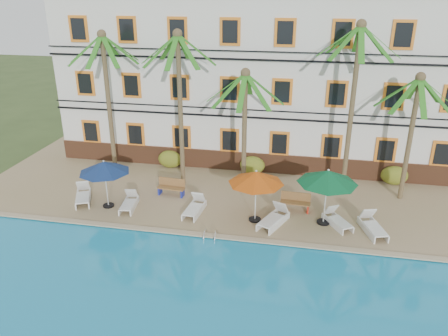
% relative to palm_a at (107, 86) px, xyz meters
% --- Properties ---
extents(ground, '(100.00, 100.00, 0.00)m').
position_rel_palm_a_xyz_m(ground, '(8.19, -5.11, -5.57)').
color(ground, '#384C23').
rests_on(ground, ground).
extents(pool_deck, '(30.00, 12.00, 0.25)m').
position_rel_palm_a_xyz_m(pool_deck, '(8.19, -0.11, -5.44)').
color(pool_deck, tan).
rests_on(pool_deck, ground).
extents(pool_coping, '(30.00, 0.35, 0.06)m').
position_rel_palm_a_xyz_m(pool_coping, '(8.19, -6.01, -5.29)').
color(pool_coping, tan).
rests_on(pool_coping, pool_deck).
extents(hotel_building, '(25.40, 6.44, 10.22)m').
position_rel_palm_a_xyz_m(hotel_building, '(8.19, 4.87, -0.19)').
color(hotel_building, silver).
rests_on(hotel_building, pool_deck).
extents(palm_a, '(3.97, 3.97, 8.36)m').
position_rel_palm_a_xyz_m(palm_a, '(0.00, 0.00, 0.00)').
color(palm_a, brown).
rests_on(palm_a, pool_deck).
extents(palm_b, '(3.97, 3.97, 8.54)m').
position_rel_palm_a_xyz_m(palm_b, '(4.44, -0.65, 0.10)').
color(palm_b, brown).
rests_on(palm_b, pool_deck).
extents(palm_c, '(3.97, 3.97, 6.76)m').
position_rel_palm_a_xyz_m(palm_c, '(8.00, -1.01, -0.94)').
color(palm_c, brown).
rests_on(palm_c, pool_deck).
extents(palm_d, '(3.97, 3.97, 9.08)m').
position_rel_palm_a_xyz_m(palm_d, '(13.37, -0.20, 0.41)').
color(palm_d, brown).
rests_on(palm_d, pool_deck).
extents(palm_e, '(3.97, 3.97, 6.71)m').
position_rel_palm_a_xyz_m(palm_e, '(16.38, -0.28, -0.96)').
color(palm_e, brown).
rests_on(palm_e, pool_deck).
extents(shrub_left, '(1.50, 0.90, 1.10)m').
position_rel_palm_a_xyz_m(shrub_left, '(2.99, 1.49, -4.77)').
color(shrub_left, '#1D5217').
rests_on(shrub_left, pool_deck).
extents(shrub_mid, '(1.50, 0.90, 1.10)m').
position_rel_palm_a_xyz_m(shrub_mid, '(8.16, 1.49, -4.77)').
color(shrub_mid, '#1D5217').
rests_on(shrub_mid, pool_deck).
extents(shrub_right, '(1.50, 0.90, 1.10)m').
position_rel_palm_a_xyz_m(shrub_right, '(16.30, 1.49, -4.77)').
color(shrub_right, '#1D5217').
rests_on(shrub_right, pool_deck).
extents(umbrella_blue, '(2.56, 2.56, 2.56)m').
position_rel_palm_a_xyz_m(umbrella_blue, '(1.45, -4.17, -3.14)').
color(umbrella_blue, black).
rests_on(umbrella_blue, pool_deck).
extents(umbrella_red, '(2.65, 2.65, 2.65)m').
position_rel_palm_a_xyz_m(umbrella_red, '(9.05, -4.18, -3.06)').
color(umbrella_red, black).
rests_on(umbrella_red, pool_deck).
extents(umbrella_green, '(2.82, 2.82, 2.81)m').
position_rel_palm_a_xyz_m(umbrella_green, '(12.30, -3.81, -2.91)').
color(umbrella_green, black).
rests_on(umbrella_green, pool_deck).
extents(lounger_a, '(1.46, 2.09, 0.93)m').
position_rel_palm_a_xyz_m(lounger_a, '(-0.12, -3.83, -5.01)').
color(lounger_a, silver).
rests_on(lounger_a, pool_deck).
extents(lounger_b, '(0.88, 1.86, 0.85)m').
position_rel_palm_a_xyz_m(lounger_b, '(2.57, -4.10, -5.04)').
color(lounger_b, silver).
rests_on(lounger_b, pool_deck).
extents(lounger_c, '(0.85, 1.97, 0.91)m').
position_rel_palm_a_xyz_m(lounger_c, '(5.99, -3.99, -5.02)').
color(lounger_c, silver).
rests_on(lounger_c, pool_deck).
extents(lounger_d, '(1.49, 2.17, 0.97)m').
position_rel_palm_a_xyz_m(lounger_d, '(9.97, -4.37, -5.00)').
color(lounger_d, silver).
rests_on(lounger_d, pool_deck).
extents(lounger_e, '(1.46, 1.85, 0.84)m').
position_rel_palm_a_xyz_m(lounger_e, '(12.93, -3.90, -5.04)').
color(lounger_e, silver).
rests_on(lounger_e, pool_deck).
extents(lounger_f, '(1.26, 2.10, 0.94)m').
position_rel_palm_a_xyz_m(lounger_f, '(14.49, -4.21, -5.01)').
color(lounger_f, silver).
rests_on(lounger_f, pool_deck).
extents(bench_left, '(1.53, 0.59, 0.93)m').
position_rel_palm_a_xyz_m(bench_left, '(4.25, -2.23, -4.85)').
color(bench_left, olive).
rests_on(bench_left, pool_deck).
extents(bench_right, '(1.53, 0.57, 0.93)m').
position_rel_palm_a_xyz_m(bench_right, '(10.92, -2.72, -4.85)').
color(bench_right, olive).
rests_on(bench_right, pool_deck).
extents(pool_ladder, '(0.54, 0.74, 0.74)m').
position_rel_palm_a_xyz_m(pool_ladder, '(7.28, -6.11, -5.32)').
color(pool_ladder, silver).
rests_on(pool_ladder, ground).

